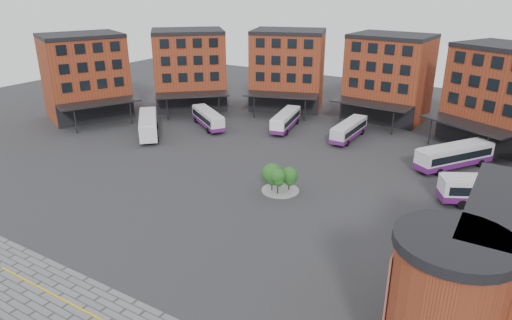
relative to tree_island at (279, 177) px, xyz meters
The scene contains 9 objects.
ground 11.99m from the tree_island, 99.44° to the right, with size 160.00×160.00×0.00m, color #28282B.
main_building 27.92m from the tree_island, 104.18° to the left, with size 94.14×42.48×14.60m.
tree_island is the anchor object (origin of this frame).
bus_a 28.67m from the tree_island, 164.70° to the left, with size 9.75×10.05×3.23m.
bus_b 27.49m from the tree_island, 144.27° to the left, with size 9.72×7.59×2.86m.
bus_c 24.39m from the tree_island, 116.03° to the left, with size 4.30×10.39×2.85m.
bus_d 22.39m from the tree_island, 89.76° to the left, with size 2.59×9.92×2.79m.
bus_e 24.30m from the tree_island, 48.67° to the left, with size 8.53×10.87×3.20m.
bus_f 23.55m from the tree_island, 23.42° to the left, with size 11.40×7.70×3.24m.
Camera 1 is at (24.77, -30.76, 22.90)m, focal length 32.00 mm.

